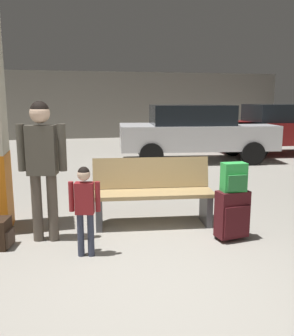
{
  "coord_description": "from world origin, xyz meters",
  "views": [
    {
      "loc": [
        -0.76,
        -2.94,
        1.68
      ],
      "look_at": [
        0.21,
        1.3,
        0.85
      ],
      "focal_mm": 38.97,
      "sensor_mm": 36.0,
      "label": 1
    }
  ],
  "objects_px": {
    "backpack_bright": "(234,177)",
    "adult": "(42,157)",
    "suitcase": "(232,214)",
    "child": "(85,202)",
    "parked_car_side": "(286,128)",
    "parked_car_near": "(194,131)",
    "backpack_dark_floor": "(2,234)",
    "bench": "(153,192)"
  },
  "relations": [
    {
      "from": "parked_car_side",
      "to": "bench",
      "type": "bearing_deg",
      "value": -136.04
    },
    {
      "from": "backpack_bright",
      "to": "suitcase",
      "type": "bearing_deg",
      "value": 28.3
    },
    {
      "from": "parked_car_side",
      "to": "parked_car_near",
      "type": "relative_size",
      "value": 0.99
    },
    {
      "from": "backpack_bright",
      "to": "adult",
      "type": "bearing_deg",
      "value": 167.34
    },
    {
      "from": "backpack_bright",
      "to": "child",
      "type": "relative_size",
      "value": 0.35
    },
    {
      "from": "parked_car_side",
      "to": "parked_car_near",
      "type": "distance_m",
      "value": 3.23
    },
    {
      "from": "suitcase",
      "to": "parked_car_near",
      "type": "bearing_deg",
      "value": 74.44
    },
    {
      "from": "suitcase",
      "to": "backpack_dark_floor",
      "type": "bearing_deg",
      "value": 172.1
    },
    {
      "from": "bench",
      "to": "parked_car_side",
      "type": "bearing_deg",
      "value": 43.96
    },
    {
      "from": "backpack_bright",
      "to": "child",
      "type": "xyz_separation_m",
      "value": [
        -1.74,
        -0.07,
        -0.16
      ]
    },
    {
      "from": "adult",
      "to": "parked_car_near",
      "type": "relative_size",
      "value": 0.39
    },
    {
      "from": "backpack_dark_floor",
      "to": "parked_car_side",
      "type": "height_order",
      "value": "parked_car_side"
    },
    {
      "from": "child",
      "to": "parked_car_near",
      "type": "bearing_deg",
      "value": 59.56
    },
    {
      "from": "parked_car_near",
      "to": "bench",
      "type": "bearing_deg",
      "value": -116.18
    },
    {
      "from": "adult",
      "to": "suitcase",
      "type": "bearing_deg",
      "value": -12.64
    },
    {
      "from": "child",
      "to": "adult",
      "type": "bearing_deg",
      "value": 128.26
    },
    {
      "from": "bench",
      "to": "parked_car_side",
      "type": "distance_m",
      "value": 7.66
    },
    {
      "from": "parked_car_near",
      "to": "child",
      "type": "bearing_deg",
      "value": -120.44
    },
    {
      "from": "parked_car_side",
      "to": "backpack_bright",
      "type": "bearing_deg",
      "value": -127.76
    },
    {
      "from": "child",
      "to": "suitcase",
      "type": "bearing_deg",
      "value": 2.25
    },
    {
      "from": "backpack_bright",
      "to": "backpack_dark_floor",
      "type": "relative_size",
      "value": 1.0
    },
    {
      "from": "backpack_bright",
      "to": "parked_car_side",
      "type": "xyz_separation_m",
      "value": [
        4.71,
        6.09,
        0.03
      ]
    },
    {
      "from": "adult",
      "to": "parked_car_near",
      "type": "bearing_deg",
      "value": 53.48
    },
    {
      "from": "backpack_bright",
      "to": "parked_car_side",
      "type": "relative_size",
      "value": 0.08
    },
    {
      "from": "backpack_bright",
      "to": "parked_car_side",
      "type": "height_order",
      "value": "parked_car_side"
    },
    {
      "from": "backpack_bright",
      "to": "child",
      "type": "height_order",
      "value": "child"
    },
    {
      "from": "adult",
      "to": "backpack_dark_floor",
      "type": "height_order",
      "value": "adult"
    },
    {
      "from": "backpack_dark_floor",
      "to": "parked_car_side",
      "type": "bearing_deg",
      "value": 37.8
    },
    {
      "from": "parked_car_near",
      "to": "parked_car_side",
      "type": "bearing_deg",
      "value": 10.33
    },
    {
      "from": "suitcase",
      "to": "parked_car_near",
      "type": "xyz_separation_m",
      "value": [
        1.53,
        5.51,
        0.48
      ]
    },
    {
      "from": "suitcase",
      "to": "backpack_bright",
      "type": "height_order",
      "value": "backpack_bright"
    },
    {
      "from": "bench",
      "to": "parked_car_side",
      "type": "relative_size",
      "value": 0.39
    },
    {
      "from": "suitcase",
      "to": "bench",
      "type": "bearing_deg",
      "value": 135.5
    },
    {
      "from": "child",
      "to": "adult",
      "type": "distance_m",
      "value": 0.82
    },
    {
      "from": "child",
      "to": "backpack_dark_floor",
      "type": "relative_size",
      "value": 2.9
    },
    {
      "from": "child",
      "to": "parked_car_near",
      "type": "xyz_separation_m",
      "value": [
        3.28,
        5.57,
        0.2
      ]
    },
    {
      "from": "suitcase",
      "to": "parked_car_side",
      "type": "distance_m",
      "value": 7.71
    },
    {
      "from": "backpack_dark_floor",
      "to": "parked_car_near",
      "type": "xyz_separation_m",
      "value": [
        4.19,
        5.14,
        0.64
      ]
    },
    {
      "from": "suitcase",
      "to": "child",
      "type": "relative_size",
      "value": 0.61
    },
    {
      "from": "parked_car_side",
      "to": "backpack_dark_floor",
      "type": "bearing_deg",
      "value": -142.2
    },
    {
      "from": "suitcase",
      "to": "child",
      "type": "distance_m",
      "value": 1.77
    },
    {
      "from": "child",
      "to": "parked_car_near",
      "type": "distance_m",
      "value": 6.47
    }
  ]
}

